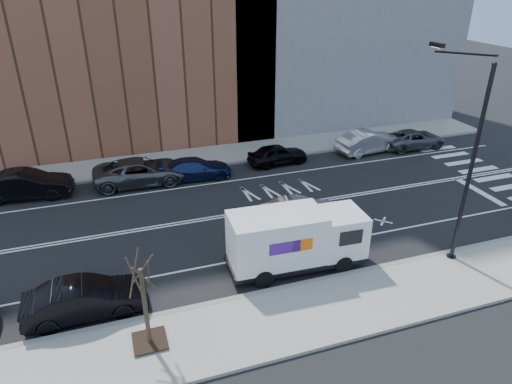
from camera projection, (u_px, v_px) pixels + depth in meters
ground at (258, 211)px, 25.62m from camera, size 120.00×120.00×0.00m
sidewalk_near at (330, 309)px, 18.11m from camera, size 44.00×3.60×0.15m
sidewalk_far at (219, 155)px, 33.07m from camera, size 44.00×3.60×0.15m
curb_near at (311, 282)px, 19.63m from camera, size 44.00×0.25×0.17m
curb_far at (225, 164)px, 31.53m from camera, size 44.00×0.25×0.17m
crosswalk at (486, 174)px, 30.22m from camera, size 3.00×14.00×0.01m
road_markings at (258, 211)px, 25.62m from camera, size 40.00×8.60×0.01m
streetlight at (465, 154)px, 19.52m from camera, size 0.44×4.02×9.34m
street_tree at (146, 314)px, 15.83m from camera, size 1.20×1.20×3.75m
fedex_van at (296, 239)px, 20.16m from camera, size 6.29×2.42×2.83m
far_parked_b at (27, 185)px, 26.72m from camera, size 5.22×2.28×1.67m
far_parked_c at (141, 171)px, 28.54m from camera, size 5.86×2.83×1.61m
far_parked_d at (195, 168)px, 29.30m from camera, size 4.73×2.13×1.35m
far_parked_e at (278, 154)px, 31.43m from camera, size 4.27×1.98×1.41m
far_parked_f at (369, 142)px, 33.43m from camera, size 5.17×2.37×1.65m
far_parked_g at (414, 139)px, 34.36m from camera, size 4.94×2.40×1.35m
driving_sedan at (300, 211)px, 24.08m from camera, size 4.35×1.98×1.39m
near_parked_rear_a at (86, 299)px, 17.60m from camera, size 4.61×1.65×1.51m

